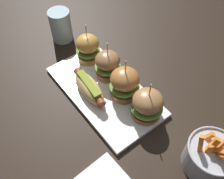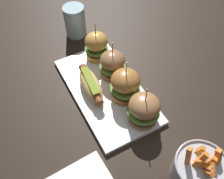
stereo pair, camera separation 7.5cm
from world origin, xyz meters
TOP-DOWN VIEW (x-y plane):
  - ground_plane at (0.00, 0.00)m, footprint 3.00×3.00m
  - platter_main at (0.00, 0.00)m, footprint 0.39×0.21m
  - hot_dog at (-0.02, -0.04)m, footprint 0.16×0.07m
  - slider_far_left at (-0.15, 0.04)m, footprint 0.08×0.08m
  - slider_center_left at (-0.04, 0.05)m, footprint 0.08×0.08m
  - slider_center_right at (0.05, 0.04)m, footprint 0.09×0.09m
  - slider_far_right at (0.15, 0.04)m, footprint 0.09×0.09m
  - fries_bucket at (0.36, 0.07)m, footprint 0.13×0.13m
  - water_glass at (-0.32, 0.03)m, footprint 0.08×0.08m

SIDE VIEW (x-z plane):
  - ground_plane at x=0.00m, z-range 0.00..0.00m
  - platter_main at x=0.00m, z-range 0.00..0.01m
  - hot_dog at x=-0.02m, z-range 0.01..0.06m
  - fries_bucket at x=0.36m, z-range -0.02..0.11m
  - water_glass at x=-0.32m, z-range 0.00..0.12m
  - slider_far_right at x=0.15m, z-range -0.01..0.13m
  - slider_center_left at x=-0.04m, z-range -0.01..0.13m
  - slider_far_left at x=-0.15m, z-range -0.01..0.14m
  - slider_center_right at x=0.05m, z-range -0.01..0.14m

